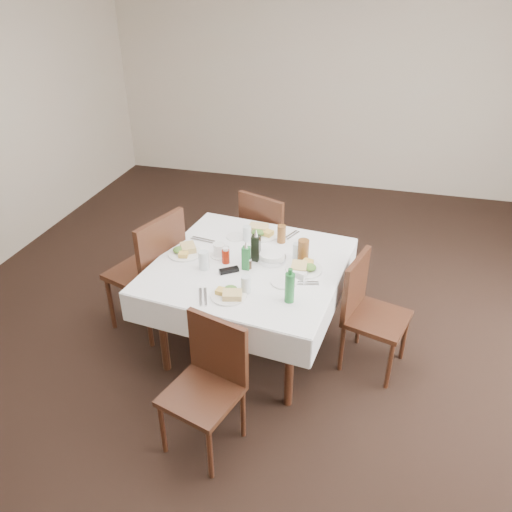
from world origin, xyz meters
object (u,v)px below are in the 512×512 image
(chair_north, at_px, (268,235))
(chair_east, at_px, (367,307))
(water_n, at_px, (247,234))
(chair_south, at_px, (209,377))
(bread_basket, at_px, (272,257))
(chair_west, at_px, (153,267))
(oil_cruet_dark, at_px, (256,247))
(water_e, at_px, (297,251))
(dining_table, at_px, (249,272))
(water_s, at_px, (246,284))
(oil_cruet_green, at_px, (246,257))
(coffee_mug, at_px, (220,251))
(green_bottle, at_px, (290,287))
(water_w, at_px, (204,260))
(ketchup_bottle, at_px, (226,256))

(chair_north, xyz_separation_m, chair_east, (0.93, -0.82, -0.04))
(water_n, bearing_deg, chair_east, -16.07)
(chair_south, xyz_separation_m, bread_basket, (0.15, 0.98, 0.30))
(chair_west, bearing_deg, chair_north, 49.14)
(water_n, relative_size, oil_cruet_dark, 0.48)
(water_e, bearing_deg, chair_east, -11.15)
(dining_table, relative_size, water_s, 12.23)
(oil_cruet_dark, bearing_deg, water_n, 117.89)
(oil_cruet_dark, bearing_deg, oil_cruet_green, -105.23)
(chair_west, distance_m, bread_basket, 0.96)
(chair_south, relative_size, water_s, 7.22)
(chair_south, distance_m, water_e, 1.16)
(water_s, height_order, oil_cruet_dark, oil_cruet_dark)
(chair_east, xyz_separation_m, water_e, (-0.54, 0.11, 0.32))
(dining_table, height_order, bread_basket, bread_basket)
(coffee_mug, bearing_deg, water_s, -51.97)
(dining_table, relative_size, oil_cruet_green, 6.64)
(chair_east, distance_m, green_bottle, 0.75)
(dining_table, xyz_separation_m, green_bottle, (0.38, -0.39, 0.19))
(water_s, bearing_deg, water_w, 150.43)
(water_e, relative_size, bread_basket, 0.59)
(water_s, distance_m, coffee_mug, 0.51)
(oil_cruet_dark, xyz_separation_m, oil_cruet_green, (-0.04, -0.13, -0.01))
(chair_north, relative_size, water_s, 7.93)
(chair_south, height_order, oil_cruet_dark, oil_cruet_dark)
(water_e, xyz_separation_m, coffee_mug, (-0.56, -0.11, -0.02))
(bread_basket, distance_m, green_bottle, 0.52)
(dining_table, relative_size, chair_west, 1.41)
(water_w, height_order, oil_cruet_dark, oil_cruet_dark)
(chair_south, xyz_separation_m, coffee_mug, (-0.24, 0.95, 0.31))
(water_n, relative_size, water_s, 1.00)
(dining_table, height_order, oil_cruet_green, oil_cruet_green)
(dining_table, bearing_deg, coffee_mug, 169.42)
(dining_table, height_order, water_e, water_e)
(oil_cruet_dark, distance_m, ketchup_bottle, 0.23)
(oil_cruet_green, bearing_deg, chair_south, -89.84)
(water_w, bearing_deg, chair_north, 77.58)
(chair_east, xyz_separation_m, water_n, (-0.97, 0.28, 0.32))
(chair_east, bearing_deg, chair_west, -179.27)
(ketchup_bottle, bearing_deg, water_w, -137.40)
(coffee_mug, bearing_deg, chair_east, 0.17)
(chair_north, height_order, chair_east, chair_north)
(chair_south, relative_size, coffee_mug, 6.20)
(chair_east, distance_m, bread_basket, 0.77)
(water_s, distance_m, green_bottle, 0.30)
(oil_cruet_green, bearing_deg, chair_north, 94.01)
(water_w, relative_size, bread_basket, 0.65)
(water_s, height_order, coffee_mug, water_s)
(chair_east, relative_size, water_n, 7.31)
(green_bottle, bearing_deg, oil_cruet_green, 140.43)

